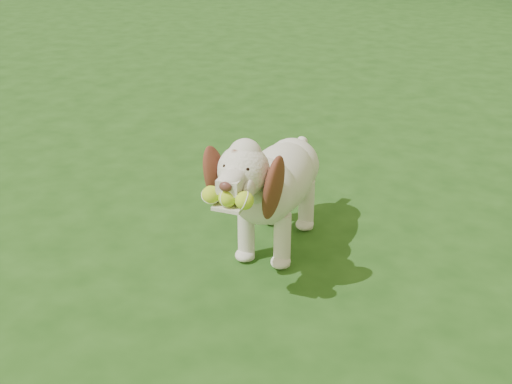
% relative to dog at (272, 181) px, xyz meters
% --- Properties ---
extents(ground, '(80.00, 80.00, 0.00)m').
position_rel_dog_xyz_m(ground, '(-0.21, 0.52, -0.36)').
color(ground, '#1C4213').
rests_on(ground, ground).
extents(dog, '(0.36, 1.03, 0.67)m').
position_rel_dog_xyz_m(dog, '(0.00, 0.00, 0.00)').
color(dog, silver).
rests_on(dog, ground).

